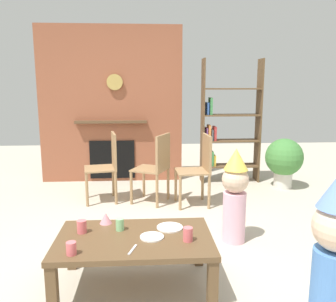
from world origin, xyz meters
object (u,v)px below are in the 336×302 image
object	(u,v)px
child_with_cone_hat	(336,252)
dining_chair_middle	(156,164)
potted_plant_tall	(284,159)
paper_cup_near_left	(82,227)
paper_cup_far_left	(188,234)
paper_cup_near_right	(120,224)
dining_chair_left	(107,163)
coffee_table	(134,244)
bookshelf	(226,127)
child_in_pink	(235,193)
paper_cup_center	(71,248)
paper_plate_rear	(152,237)
paper_plate_front	(170,227)
birthday_cake_slice	(106,218)
dining_chair_right	(199,166)

from	to	relation	value
child_with_cone_hat	dining_chair_middle	world-z (taller)	child_with_cone_hat
child_with_cone_hat	potted_plant_tall	distance (m)	3.27
paper_cup_near_left	paper_cup_far_left	distance (m)	0.81
paper_cup_near_right	dining_chair_left	size ratio (longest dim) A/B	0.10
coffee_table	child_with_cone_hat	size ratio (longest dim) A/B	1.10
bookshelf	child_in_pink	size ratio (longest dim) A/B	2.05
paper_cup_center	paper_cup_far_left	world-z (taller)	paper_cup_far_left
dining_chair_left	paper_plate_rear	bearing A→B (deg)	94.47
paper_cup_near_right	potted_plant_tall	world-z (taller)	potted_plant_tall
dining_chair_left	potted_plant_tall	distance (m)	2.58
paper_plate_front	birthday_cake_slice	distance (m)	0.53
paper_cup_near_right	paper_cup_far_left	world-z (taller)	paper_cup_far_left
coffee_table	paper_plate_rear	world-z (taller)	paper_plate_rear
child_with_cone_hat	dining_chair_middle	xyz separation A→B (m)	(-0.97, 2.55, -0.04)
dining_chair_middle	child_in_pink	bearing A→B (deg)	146.97
bookshelf	birthday_cake_slice	xyz separation A→B (m)	(-1.58, -2.65, -0.41)
bookshelf	birthday_cake_slice	bearing A→B (deg)	-120.72
dining_chair_left	dining_chair_middle	bearing A→B (deg)	158.10
paper_cup_near_left	potted_plant_tall	world-z (taller)	potted_plant_tall
paper_cup_near_left	coffee_table	bearing A→B (deg)	-14.15
child_with_cone_hat	potted_plant_tall	xyz separation A→B (m)	(0.94, 3.13, -0.12)
child_with_cone_hat	dining_chair_middle	distance (m)	2.73
paper_cup_near_left	paper_plate_rear	distance (m)	0.55
paper_cup_near_left	birthday_cake_slice	bearing A→B (deg)	47.44
paper_cup_near_right	child_in_pink	distance (m)	1.22
paper_cup_near_left	dining_chair_right	xyz separation A→B (m)	(1.16, 1.73, 0.06)
paper_cup_center	paper_plate_rear	distance (m)	0.59
paper_cup_far_left	child_in_pink	distance (m)	1.00
bookshelf	child_in_pink	bearing A→B (deg)	-100.28
potted_plant_tall	paper_cup_center	bearing A→B (deg)	-132.53
paper_cup_near_right	potted_plant_tall	size ratio (longest dim) A/B	0.13
bookshelf	potted_plant_tall	distance (m)	0.99
child_in_pink	dining_chair_middle	world-z (taller)	child_in_pink
paper_cup_near_left	child_in_pink	size ratio (longest dim) A/B	0.11
paper_plate_front	dining_chair_right	world-z (taller)	dining_chair_right
coffee_table	paper_cup_far_left	world-z (taller)	paper_cup_far_left
paper_cup_far_left	dining_chair_middle	size ratio (longest dim) A/B	0.11
paper_plate_front	potted_plant_tall	distance (m)	3.01
dining_chair_right	paper_plate_front	bearing A→B (deg)	70.19
paper_plate_rear	potted_plant_tall	xyz separation A→B (m)	(2.00, 2.54, 0.02)
paper_cup_near_left	child_in_pink	world-z (taller)	child_in_pink
paper_plate_rear	paper_cup_far_left	bearing A→B (deg)	-15.43
paper_plate_rear	dining_chair_left	bearing A→B (deg)	104.57
coffee_table	paper_cup_center	size ratio (longest dim) A/B	13.24
child_in_pink	child_with_cone_hat	bearing A→B (deg)	62.38
bookshelf	coffee_table	world-z (taller)	bookshelf
child_in_pink	potted_plant_tall	size ratio (longest dim) A/B	1.26
paper_cup_far_left	potted_plant_tall	distance (m)	3.14
paper_cup_center	potted_plant_tall	size ratio (longest dim) A/B	0.12
paper_cup_near_left	paper_cup_far_left	size ratio (longest dim) A/B	0.97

